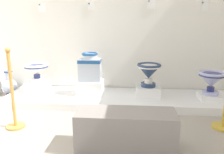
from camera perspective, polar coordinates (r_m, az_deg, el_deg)
The scene contains 16 objects.
display_platform at distance 3.67m, azimuth 2.02°, elevation -5.55°, with size 3.65×0.88×0.12m, color white.
plinth_block_leftmost at distance 4.02m, azimuth -18.09°, elevation -2.30°, with size 0.33×0.33×0.18m, color white.
antique_toilet_leftmost at distance 3.95m, azimuth -18.41°, elevation 1.84°, with size 0.40×0.40×0.30m.
plinth_block_central_ornate at distance 3.70m, azimuth -5.39°, elevation -2.61°, with size 0.40×0.32×0.23m, color white.
antique_toilet_central_ornate at distance 3.62m, azimuth -5.51°, elevation 2.59°, with size 0.35×0.27×0.45m.
plinth_block_broad_patterned at distance 3.66m, azimuth 9.00°, elevation -3.52°, with size 0.38×0.29×0.16m, color white.
antique_toilet_broad_patterned at distance 3.58m, azimuth 9.19°, elevation 1.36°, with size 0.37×0.37×0.36m.
plinth_block_slender_white at distance 3.76m, azimuth 23.26°, elevation -4.60°, with size 0.32×0.30×0.08m, color white.
antique_toilet_slender_white at distance 3.69m, azimuth 23.66°, elevation -0.57°, with size 0.39×0.39×0.34m.
info_placard_first at distance 4.20m, azimuth -17.14°, elevation 16.32°, with size 0.13×0.01×0.15m.
info_placard_second at distance 3.98m, azimuth -5.30°, elevation 17.29°, with size 0.10×0.01×0.13m.
info_placard_third at distance 3.94m, azimuth 9.80°, elevation 17.58°, with size 0.13×0.01×0.15m.
info_placard_fourth at distance 4.09m, azimuth 22.18°, elevation 16.21°, with size 0.11×0.01×0.16m.
decorative_vase_spare at distance 4.41m, azimuth -24.30°, elevation -1.85°, with size 0.25×0.25×0.43m.
stanchion_post_near_left at distance 3.00m, azimuth -23.51°, elevation -5.78°, with size 0.22×0.22×0.99m.
museum_bench at distance 2.37m, azimuth 3.43°, elevation -13.13°, with size 1.00×0.36×0.40m, color gray.
Camera 1 is at (2.33, -1.20, 1.27)m, focal length 36.51 mm.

